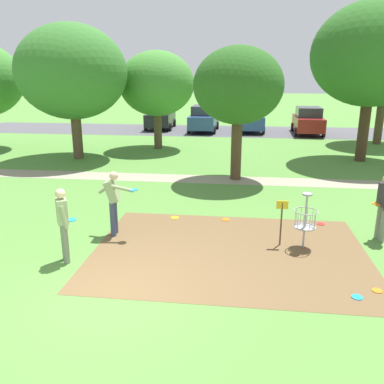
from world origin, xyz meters
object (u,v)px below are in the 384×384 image
at_px(tree_far_left, 238,86).
at_px(tree_mid_center, 373,54).
at_px(player_waiting_left, 63,221).
at_px(frisbee_by_tee, 377,291).
at_px(tree_mid_right, 157,84).
at_px(parked_car_leftmost, 160,116).
at_px(tree_near_left, 72,72).
at_px(parked_car_center_right, 249,119).
at_px(frisbee_mid_grass, 321,224).
at_px(frisbee_far_left, 175,218).
at_px(frisbee_near_basket, 357,297).
at_px(disc_golf_basket, 303,218).
at_px(frisbee_far_right, 226,220).
at_px(parked_car_rightmost, 308,121).
at_px(parked_car_center_left, 204,119).
at_px(player_throwing, 384,204).
at_px(player_foreground_watching, 113,199).

bearing_deg(tree_far_left, tree_mid_center, 35.43).
bearing_deg(player_waiting_left, frisbee_by_tee, -4.41).
height_order(tree_mid_right, parked_car_leftmost, tree_mid_right).
xyz_separation_m(frisbee_by_tee, tree_mid_center, (3.00, 12.56, 4.89)).
bearing_deg(tree_near_left, parked_car_center_right, 51.01).
distance_m(player_waiting_left, parked_car_center_right, 22.06).
xyz_separation_m(frisbee_mid_grass, frisbee_far_left, (-4.18, -0.00, 0.00)).
distance_m(frisbee_near_basket, tree_mid_right, 16.84).
relative_size(tree_near_left, tree_mid_center, 0.88).
bearing_deg(frisbee_by_tee, player_waiting_left, 175.59).
bearing_deg(disc_golf_basket, tree_far_left, 104.98).
bearing_deg(frisbee_near_basket, tree_far_left, 106.06).
bearing_deg(frisbee_by_tee, frisbee_far_left, 142.34).
bearing_deg(frisbee_far_right, disc_golf_basket, -41.49).
distance_m(frisbee_near_basket, parked_car_leftmost, 24.67).
distance_m(disc_golf_basket, parked_car_center_right, 20.24).
relative_size(disc_golf_basket, frisbee_far_right, 5.88).
relative_size(parked_car_center_right, parked_car_rightmost, 1.02).
bearing_deg(parked_car_rightmost, frisbee_far_right, -105.45).
xyz_separation_m(disc_golf_basket, frisbee_mid_grass, (0.78, 1.65, -0.74)).
bearing_deg(tree_far_left, disc_golf_basket, -75.02).
height_order(tree_mid_right, parked_car_center_right, tree_mid_right).
height_order(frisbee_far_left, parked_car_center_left, parked_car_center_left).
relative_size(frisbee_far_left, tree_mid_center, 0.03).
bearing_deg(parked_car_center_right, frisbee_by_tee, -84.21).
relative_size(tree_mid_right, parked_car_center_right, 1.22).
relative_size(frisbee_by_tee, parked_car_leftmost, 0.05).
bearing_deg(parked_car_leftmost, frisbee_by_tee, -68.66).
bearing_deg(parked_car_center_right, tree_near_left, -128.99).
bearing_deg(frisbee_far_left, tree_near_left, 127.97).
bearing_deg(tree_near_left, tree_mid_center, 4.30).
bearing_deg(frisbee_by_tee, frisbee_mid_grass, 97.03).
bearing_deg(parked_car_center_left, tree_far_left, -79.13).
bearing_deg(tree_mid_center, frisbee_mid_grass, -110.95).
relative_size(disc_golf_basket, frisbee_far_left, 5.79).
bearing_deg(parked_car_center_left, frisbee_mid_grass, -74.40).
distance_m(tree_mid_center, parked_car_rightmost, 9.73).
relative_size(player_throwing, tree_mid_center, 0.24).
height_order(parked_car_leftmost, parked_car_center_right, same).
distance_m(disc_golf_basket, tree_far_left, 7.23).
height_order(player_waiting_left, parked_car_leftmost, parked_car_leftmost).
relative_size(disc_golf_basket, frisbee_mid_grass, 6.34).
bearing_deg(player_waiting_left, frisbee_mid_grass, 26.42).
xyz_separation_m(player_foreground_watching, tree_mid_center, (8.99, 10.41, 3.91)).
height_order(parked_car_center_left, parked_car_center_right, same).
distance_m(tree_near_left, tree_far_left, 8.53).
distance_m(disc_golf_basket, parked_car_center_left, 20.32).
distance_m(tree_mid_center, tree_far_left, 7.40).
height_order(frisbee_by_tee, parked_car_center_right, parked_car_center_right).
height_order(frisbee_by_tee, frisbee_far_right, same).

